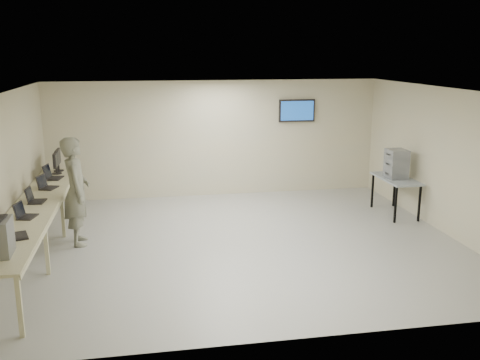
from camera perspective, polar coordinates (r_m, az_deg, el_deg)
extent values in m
cube|color=#9B998D|center=(10.02, 0.20, -6.67)|extent=(8.00, 7.00, 0.01)
cube|color=silver|center=(9.42, 0.22, 9.52)|extent=(8.00, 7.00, 0.01)
cube|color=beige|center=(13.02, -2.57, 4.43)|extent=(8.00, 0.01, 2.80)
cube|color=beige|center=(6.34, 5.94, -5.54)|extent=(8.00, 0.01, 2.80)
cube|color=beige|center=(9.75, -23.59, 0.18)|extent=(0.01, 7.00, 2.80)
cube|color=beige|center=(11.05, 21.08, 1.88)|extent=(0.01, 7.00, 2.80)
cube|color=black|center=(13.33, 6.04, 7.40)|extent=(0.15, 0.04, 0.15)
cube|color=black|center=(13.29, 6.09, 7.38)|extent=(0.90, 0.06, 0.55)
cube|color=navy|center=(13.25, 6.13, 7.36)|extent=(0.82, 0.01, 0.47)
cube|color=beige|center=(9.79, -21.03, -2.68)|extent=(0.75, 6.00, 0.04)
cube|color=beige|center=(9.73, -18.84, -2.78)|extent=(0.02, 6.00, 0.06)
cube|color=beige|center=(7.26, -22.46, -12.25)|extent=(0.06, 0.06, 0.86)
cube|color=beige|center=(9.15, -23.66, -7.00)|extent=(0.06, 0.06, 0.86)
cube|color=beige|center=(9.03, -19.93, -6.94)|extent=(0.06, 0.06, 0.86)
cube|color=beige|center=(10.82, -21.53, -3.71)|extent=(0.06, 0.06, 0.86)
cube|color=beige|center=(10.71, -18.38, -3.61)|extent=(0.06, 0.06, 0.86)
cube|color=beige|center=(12.67, -19.88, -1.13)|extent=(0.06, 0.06, 0.86)
cube|color=beige|center=(12.57, -17.19, -1.02)|extent=(0.06, 0.06, 0.86)
cube|color=black|center=(8.25, -22.69, -5.56)|extent=(0.37, 0.44, 0.02)
cube|color=black|center=(8.24, -23.71, -4.60)|extent=(0.17, 0.36, 0.27)
cube|color=black|center=(8.23, -23.60, -4.60)|extent=(0.14, 0.32, 0.23)
cube|color=black|center=(9.13, -21.71, -3.68)|extent=(0.31, 0.37, 0.02)
cube|color=black|center=(9.12, -22.51, -2.94)|extent=(0.13, 0.32, 0.23)
cube|color=black|center=(9.12, -22.42, -2.93)|extent=(0.11, 0.27, 0.19)
cube|color=black|center=(9.99, -20.80, -2.17)|extent=(0.28, 0.37, 0.02)
cube|color=black|center=(9.98, -21.57, -1.44)|extent=(0.10, 0.33, 0.25)
cube|color=black|center=(9.97, -21.49, -1.44)|extent=(0.08, 0.29, 0.21)
cube|color=black|center=(10.89, -19.70, -0.81)|extent=(0.35, 0.41, 0.02)
cube|color=black|center=(10.88, -20.41, -0.14)|extent=(0.17, 0.33, 0.25)
cube|color=black|center=(10.88, -20.33, -0.14)|extent=(0.14, 0.29, 0.21)
cube|color=black|center=(11.69, -19.16, 0.18)|extent=(0.34, 0.42, 0.02)
cube|color=black|center=(11.68, -19.89, 0.87)|extent=(0.13, 0.37, 0.27)
cube|color=black|center=(11.67, -19.81, 0.87)|extent=(0.11, 0.32, 0.23)
cylinder|color=black|center=(12.15, -18.95, 0.66)|extent=(0.21, 0.21, 0.02)
cube|color=black|center=(12.13, -18.99, 1.08)|extent=(0.04, 0.03, 0.17)
cube|color=black|center=(12.09, -19.06, 2.05)|extent=(0.05, 0.47, 0.31)
cube|color=black|center=(12.08, -18.92, 2.06)|extent=(0.00, 0.43, 0.27)
cylinder|color=black|center=(12.41, -18.77, 0.95)|extent=(0.22, 0.22, 0.02)
cube|color=black|center=(12.39, -18.80, 1.37)|extent=(0.04, 0.03, 0.17)
cube|color=black|center=(12.35, -18.88, 2.35)|extent=(0.05, 0.49, 0.32)
cube|color=black|center=(12.35, -18.74, 2.36)|extent=(0.00, 0.44, 0.28)
imported|color=slate|center=(10.12, -17.06, -1.16)|extent=(0.56, 0.78, 1.99)
cube|color=#90999F|center=(11.99, 16.32, 0.14)|extent=(0.63, 1.35, 0.04)
cube|color=black|center=(11.48, 16.26, -2.55)|extent=(0.04, 0.04, 0.78)
cube|color=black|center=(12.48, 13.95, -1.12)|extent=(0.04, 0.04, 0.78)
cube|color=black|center=(11.72, 18.59, -2.39)|extent=(0.04, 0.04, 0.78)
cube|color=black|center=(12.70, 16.14, -1.00)|extent=(0.04, 0.04, 0.78)
cube|color=gray|center=(11.96, 16.28, 0.70)|extent=(0.39, 0.44, 0.21)
cube|color=gray|center=(11.92, 16.34, 1.67)|extent=(0.39, 0.44, 0.21)
cube|color=gray|center=(11.88, 16.41, 2.66)|extent=(0.39, 0.44, 0.21)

